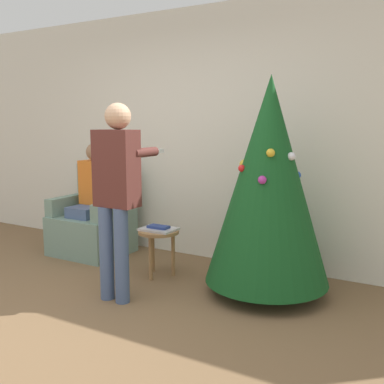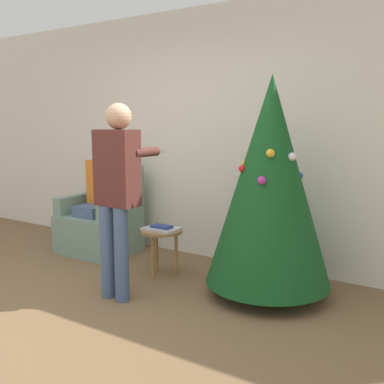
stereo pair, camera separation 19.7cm
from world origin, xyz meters
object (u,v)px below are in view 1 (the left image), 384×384
at_px(person_seated, 91,194).
at_px(side_stool, 159,238).
at_px(armchair, 94,223).
at_px(person_standing, 117,186).
at_px(christmas_tree, 269,181).

relative_size(person_seated, side_stool, 2.75).
distance_m(armchair, side_stool, 1.14).
bearing_deg(person_standing, armchair, 139.99).
relative_size(armchair, person_seated, 0.79).
bearing_deg(person_seated, side_stool, -13.83).
bearing_deg(side_stool, person_seated, 166.17).
xyz_separation_m(person_seated, person_standing, (1.12, -0.91, 0.28)).
height_order(person_seated, side_stool, person_seated).
xyz_separation_m(christmas_tree, person_seated, (-2.17, 0.18, -0.31)).
height_order(christmas_tree, armchair, christmas_tree).
xyz_separation_m(armchair, side_stool, (1.10, -0.30, 0.04)).
bearing_deg(person_standing, person_seated, 140.91).
xyz_separation_m(armchair, person_seated, (0.00, -0.03, 0.35)).
relative_size(christmas_tree, side_stool, 4.11).
bearing_deg(christmas_tree, side_stool, -175.05).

